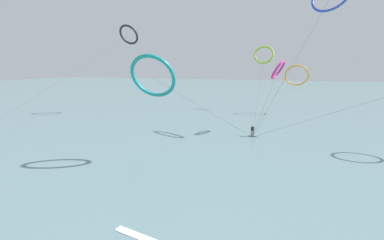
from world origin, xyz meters
TOP-DOWN VIEW (x-y plane):
  - sea_water at (0.00, 104.46)m, footprint 400.00×200.00m
  - surfer_navy at (4.30, 33.96)m, footprint 1.40×0.59m
  - kite_lime at (3.64, 59.08)m, footprint 4.58×26.29m
  - kite_amber at (10.86, 55.64)m, footprint 9.16×23.20m
  - kite_teal at (-4.23, 19.81)m, footprint 10.99×15.56m
  - kite_magenta at (7.24, 37.30)m, footprint 4.25×5.12m
  - kite_charcoal at (-22.87, 43.90)m, footprint 4.46×37.13m

SIDE VIEW (x-z plane):
  - sea_water at x=0.00m, z-range 0.00..0.08m
  - surfer_navy at x=4.30m, z-range -0.03..1.67m
  - kite_amber at x=10.86m, z-range 3.08..13.78m
  - kite_teal at x=-4.23m, z-range 3.52..14.98m
  - kite_magenta at x=7.24m, z-range 4.15..15.38m
  - kite_lime at x=3.64m, z-range 5.41..20.63m
  - kite_charcoal at x=-22.87m, z-range 7.41..26.22m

